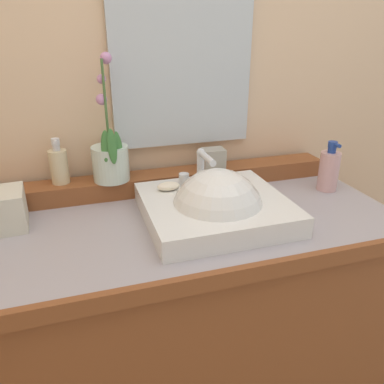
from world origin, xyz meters
TOP-DOWN VIEW (x-y plane):
  - wall_back at (0.00, 0.40)m, footprint 2.88×0.20m
  - vanity_cabinet at (0.00, -0.00)m, footprint 1.30×0.59m
  - back_ledge at (0.00, 0.23)m, footprint 1.22×0.10m
  - sink_basin at (0.11, -0.04)m, footprint 0.41×0.38m
  - soap_bar at (-0.01, 0.08)m, footprint 0.07×0.04m
  - potted_plant at (-0.16, 0.22)m, footprint 0.12×0.13m
  - soap_dispenser at (-0.32, 0.24)m, footprint 0.06×0.06m
  - trinket_box at (0.19, 0.21)m, footprint 0.08×0.06m
  - lotion_bottle at (0.55, 0.06)m, footprint 0.07×0.07m
  - tissue_box at (-0.48, 0.09)m, footprint 0.14×0.14m
  - mirror at (0.10, 0.29)m, footprint 0.47×0.02m

SIDE VIEW (x-z plane):
  - vanity_cabinet at x=0.00m, z-range 0.00..0.87m
  - sink_basin at x=0.11m, z-range 0.75..1.03m
  - back_ledge at x=0.00m, z-range 0.86..0.92m
  - tissue_box at x=-0.48m, z-range 0.86..0.97m
  - lotion_bottle at x=0.55m, z-range 0.85..1.02m
  - soap_bar at x=-0.01m, z-range 0.93..0.95m
  - trinket_box at x=0.19m, z-range 0.92..1.00m
  - soap_dispenser at x=-0.32m, z-range 0.91..1.06m
  - potted_plant at x=-0.16m, z-range 0.81..1.20m
  - mirror at x=0.10m, z-range 1.00..1.60m
  - wall_back at x=0.00m, z-range 0.00..2.70m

